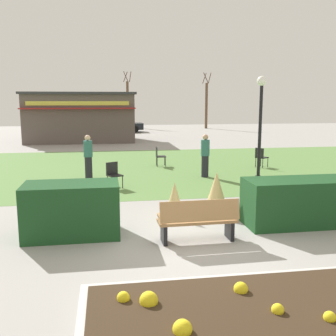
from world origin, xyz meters
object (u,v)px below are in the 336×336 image
object	(u,v)px
park_bench	(198,220)
lamppost_mid	(261,115)
person_strolling	(88,157)
parked_car_west_slot	(60,126)
person_standing	(205,155)
tree_right_bg	(128,103)
cafe_chair_center	(159,155)
tree_left_bg	(206,104)
cafe_chair_east	(114,173)
food_kiosk	(81,117)
cafe_chair_west	(261,156)
trash_bin	(69,213)
parked_car_center_slot	(120,125)

from	to	relation	value
park_bench	lamppost_mid	size ratio (longest dim) A/B	0.44
person_strolling	parked_car_west_slot	world-z (taller)	person_strolling
lamppost_mid	person_strolling	bearing A→B (deg)	166.77
person_standing	tree_right_bg	size ratio (longest dim) A/B	0.28
lamppost_mid	cafe_chair_center	xyz separation A→B (m)	(-3.23, 3.90, -1.92)
lamppost_mid	tree_left_bg	distance (m)	27.68
cafe_chair_center	cafe_chair_east	bearing A→B (deg)	-117.02
person_strolling	tree_left_bg	distance (m)	28.17
cafe_chair_center	tree_left_bg	distance (m)	24.82
lamppost_mid	person_standing	world-z (taller)	lamppost_mid
park_bench	food_kiosk	world-z (taller)	food_kiosk
park_bench	tree_right_bg	bearing A→B (deg)	89.03
cafe_chair_west	person_strolling	distance (m)	7.67
park_bench	cafe_chair_center	xyz separation A→B (m)	(0.49, 9.83, 0.05)
trash_bin	food_kiosk	xyz separation A→B (m)	(-0.88, 20.66, 1.34)
food_kiosk	person_strolling	size ratio (longest dim) A/B	4.67
parked_car_center_slot	tree_right_bg	distance (m)	7.25
cafe_chair_east	parked_car_center_slot	size ratio (longest dim) A/B	0.21
person_strolling	person_standing	xyz separation A→B (m)	(4.52, -0.40, 0.00)
food_kiosk	parked_car_west_slot	xyz separation A→B (m)	(-2.38, 7.77, -1.14)
food_kiosk	tree_right_bg	distance (m)	15.27
parked_car_center_slot	cafe_chair_center	bearing A→B (deg)	-87.00
cafe_chair_west	cafe_chair_east	world-z (taller)	same
park_bench	person_strolling	size ratio (longest dim) A/B	1.01
cafe_chair_east	tree_right_bg	size ratio (longest dim) A/B	0.15
park_bench	person_standing	size ratio (longest dim) A/B	1.01
cafe_chair_west	parked_car_west_slot	bearing A→B (deg)	117.89
parked_car_west_slot	person_standing	bearing A→B (deg)	-70.50
park_bench	cafe_chair_east	size ratio (longest dim) A/B	1.92
cafe_chair_west	parked_car_west_slot	xyz separation A→B (m)	(-11.01, 20.79, 0.12)
parked_car_west_slot	tree_left_bg	xyz separation A→B (m)	(14.78, 3.60, 1.90)
food_kiosk	person_standing	size ratio (longest dim) A/B	4.67
lamppost_mid	tree_right_bg	distance (m)	30.64
parked_car_center_slot	tree_right_bg	size ratio (longest dim) A/B	0.70
person_strolling	trash_bin	bearing A→B (deg)	-142.71
cafe_chair_center	parked_car_center_slot	world-z (taller)	parked_car_center_slot
person_standing	tree_left_bg	distance (m)	27.07
lamppost_mid	parked_car_west_slot	world-z (taller)	lamppost_mid
trash_bin	food_kiosk	size ratio (longest dim) A/B	0.11
park_bench	cafe_chair_west	xyz separation A→B (m)	(4.96, 8.75, 0.05)
trash_bin	park_bench	bearing A→B (deg)	-21.85
food_kiosk	cafe_chair_west	world-z (taller)	food_kiosk
trash_bin	parked_car_west_slot	size ratio (longest dim) A/B	0.21
cafe_chair_east	food_kiosk	bearing A→B (deg)	97.04
lamppost_mid	park_bench	bearing A→B (deg)	-122.14
lamppost_mid	person_strolling	size ratio (longest dim) A/B	2.28
food_kiosk	person_strolling	bearing A→B (deg)	-85.70
park_bench	cafe_chair_center	bearing A→B (deg)	87.13
park_bench	person_strolling	bearing A→B (deg)	109.21
park_bench	cafe_chair_center	size ratio (longest dim) A/B	1.92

